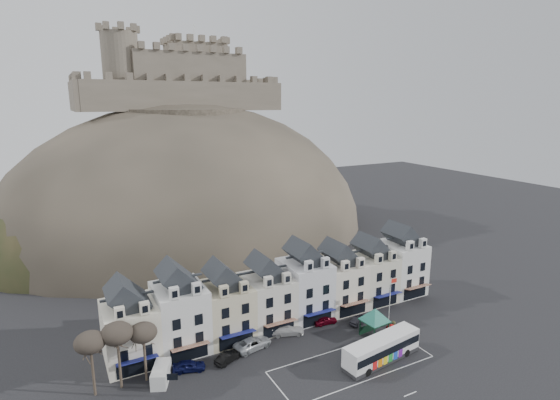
# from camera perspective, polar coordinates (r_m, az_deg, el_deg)

# --- Properties ---
(ground) EXTENTS (300.00, 300.00, 0.00)m
(ground) POSITION_cam_1_polar(r_m,az_deg,el_deg) (61.24, 8.50, -21.48)
(ground) COLOR black
(ground) RESTS_ON ground
(coach_bay_markings) EXTENTS (22.00, 7.50, 0.01)m
(coach_bay_markings) POSITION_cam_1_polar(r_m,az_deg,el_deg) (63.08, 9.35, -20.38)
(coach_bay_markings) COLOR silver
(coach_bay_markings) RESTS_ON ground
(townhouse_terrace) EXTENTS (54.40, 9.35, 11.80)m
(townhouse_terrace) POSITION_cam_1_polar(r_m,az_deg,el_deg) (70.46, 0.92, -11.55)
(townhouse_terrace) COLOR #EDE6CD
(townhouse_terrace) RESTS_ON ground
(castle_hill) EXTENTS (100.00, 76.00, 68.00)m
(castle_hill) POSITION_cam_1_polar(r_m,az_deg,el_deg) (118.88, -11.00, -4.18)
(castle_hill) COLOR #322F27
(castle_hill) RESTS_ON ground
(castle) EXTENTS (50.20, 22.20, 22.00)m
(castle) POSITION_cam_1_polar(r_m,az_deg,el_deg) (120.50, -13.19, 15.26)
(castle) COLOR #62594B
(castle) RESTS_ON ground
(tree_left_far) EXTENTS (3.61, 3.61, 8.24)m
(tree_left_far) POSITION_cam_1_polar(r_m,az_deg,el_deg) (57.77, -23.58, -16.73)
(tree_left_far) COLOR #3D3427
(tree_left_far) RESTS_ON ground
(tree_left_mid) EXTENTS (3.78, 3.78, 8.64)m
(tree_left_mid) POSITION_cam_1_polar(r_m,az_deg,el_deg) (57.77, -20.53, -16.06)
(tree_left_mid) COLOR #3D3427
(tree_left_mid) RESTS_ON ground
(tree_left_near) EXTENTS (3.43, 3.43, 7.84)m
(tree_left_near) POSITION_cam_1_polar(r_m,az_deg,el_deg) (58.42, -17.45, -16.25)
(tree_left_near) COLOR #3D3427
(tree_left_near) RESTS_ON ground
(bus) EXTENTS (12.44, 4.36, 3.44)m
(bus) POSITION_cam_1_polar(r_m,az_deg,el_deg) (63.47, 13.15, -18.32)
(bus) COLOR #262628
(bus) RESTS_ON ground
(bus_shelter) EXTENTS (7.11, 7.11, 4.53)m
(bus_shelter) POSITION_cam_1_polar(r_m,az_deg,el_deg) (68.09, 12.29, -14.44)
(bus_shelter) COLOR black
(bus_shelter) RESTS_ON ground
(red_buoy) EXTENTS (1.81, 1.81, 2.02)m
(red_buoy) POSITION_cam_1_polar(r_m,az_deg,el_deg) (69.63, 14.33, -16.22)
(red_buoy) COLOR black
(red_buoy) RESTS_ON ground
(flagpole) EXTENTS (1.12, 0.18, 7.73)m
(flagpole) POSITION_cam_1_polar(r_m,az_deg,el_deg) (71.83, 14.23, -12.25)
(flagpole) COLOR silver
(flagpole) RESTS_ON ground
(white_van) EXTENTS (3.45, 4.72, 1.98)m
(white_van) POSITION_cam_1_polar(r_m,az_deg,el_deg) (60.67, -15.27, -21.06)
(white_van) COLOR white
(white_van) RESTS_ON ground
(planter_west) EXTENTS (1.07, 0.70, 0.99)m
(planter_west) POSITION_cam_1_polar(r_m,az_deg,el_deg) (72.71, 14.58, -15.41)
(planter_west) COLOR black
(planter_west) RESTS_ON ground
(planter_east) EXTENTS (1.08, 0.74, 0.98)m
(planter_east) POSITION_cam_1_polar(r_m,az_deg,el_deg) (71.80, 16.85, -15.95)
(planter_east) COLOR black
(planter_east) RESTS_ON ground
(car_navy) EXTENTS (4.56, 2.86, 1.45)m
(car_navy) POSITION_cam_1_polar(r_m,az_deg,el_deg) (61.86, -11.82, -20.43)
(car_navy) COLOR #0B0E39
(car_navy) RESTS_ON ground
(car_black) EXTENTS (4.29, 2.98, 1.34)m
(car_black) POSITION_cam_1_polar(r_m,az_deg,el_deg) (62.86, -6.77, -19.70)
(car_black) COLOR black
(car_black) RESTS_ON ground
(car_silver) EXTENTS (5.94, 3.61, 1.57)m
(car_silver) POSITION_cam_1_polar(r_m,az_deg,el_deg) (65.26, -3.59, -18.18)
(car_silver) COLOR silver
(car_silver) RESTS_ON ground
(car_white) EXTENTS (5.59, 3.69, 1.50)m
(car_white) POSITION_cam_1_polar(r_m,az_deg,el_deg) (68.47, 0.89, -16.59)
(car_white) COLOR silver
(car_white) RESTS_ON ground
(car_maroon) EXTENTS (4.04, 1.89, 1.34)m
(car_maroon) POSITION_cam_1_polar(r_m,az_deg,el_deg) (71.65, 5.88, -15.31)
(car_maroon) COLOR #590514
(car_maroon) RESTS_ON ground
(car_charcoal) EXTENTS (3.99, 2.58, 1.24)m
(car_charcoal) POSITION_cam_1_polar(r_m,az_deg,el_deg) (72.45, 10.32, -15.17)
(car_charcoal) COLOR black
(car_charcoal) RESTS_ON ground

